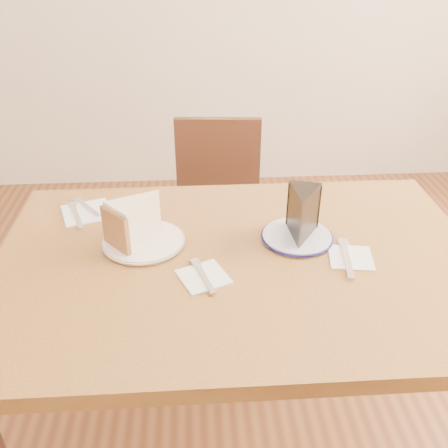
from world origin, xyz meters
TOP-DOWN VIEW (x-y plane):
  - ground at (0.00, 0.00)m, footprint 4.00×4.00m
  - table at (0.00, 0.00)m, footprint 1.20×0.80m
  - chair_far at (-0.02, 0.73)m, footprint 0.43×0.43m
  - plate_cream at (-0.24, 0.08)m, footprint 0.20×0.20m
  - plate_navy at (0.16, 0.08)m, footprint 0.18×0.18m
  - carrot_cake at (-0.25, 0.09)m, footprint 0.17×0.16m
  - chocolate_cake at (0.16, 0.06)m, footprint 0.11×0.13m
  - napkin_cream at (-0.09, -0.08)m, footprint 0.14×0.14m
  - napkin_navy at (0.27, -0.02)m, footprint 0.12×0.12m
  - napkin_spare at (-0.41, 0.25)m, footprint 0.16×0.16m
  - fork_cream at (-0.09, -0.08)m, footprint 0.05×0.14m
  - knife_navy at (0.26, -0.03)m, footprint 0.04×0.17m
  - fork_spare at (-0.41, 0.27)m, footprint 0.10×0.12m
  - knife_spare at (-0.44, 0.23)m, footprint 0.07×0.16m

SIDE VIEW (x-z plane):
  - ground at x=0.00m, z-range 0.00..0.00m
  - chair_far at x=-0.02m, z-range 0.05..0.86m
  - table at x=0.00m, z-range 0.28..1.03m
  - napkin_cream at x=-0.09m, z-range 0.75..0.75m
  - napkin_navy at x=0.27m, z-range 0.75..0.75m
  - napkin_spare at x=-0.41m, z-range 0.75..0.75m
  - plate_cream at x=-0.24m, z-range 0.75..0.76m
  - plate_navy at x=0.16m, z-range 0.75..0.76m
  - fork_cream at x=-0.09m, z-range 0.75..0.76m
  - knife_navy at x=0.26m, z-range 0.75..0.76m
  - fork_spare at x=-0.41m, z-range 0.75..0.76m
  - knife_spare at x=-0.44m, z-range 0.75..0.76m
  - carrot_cake at x=-0.25m, z-range 0.76..0.86m
  - chocolate_cake at x=0.16m, z-range 0.76..0.88m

